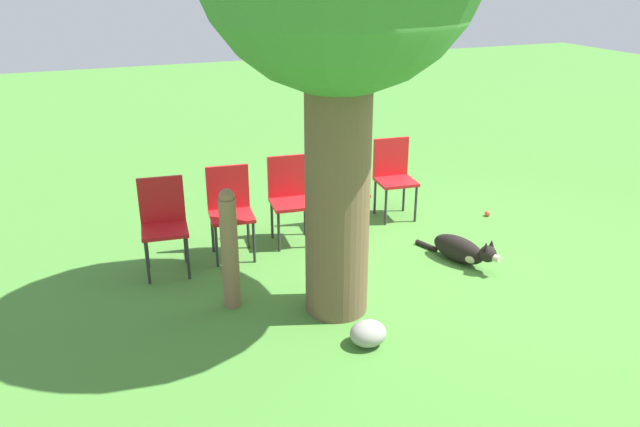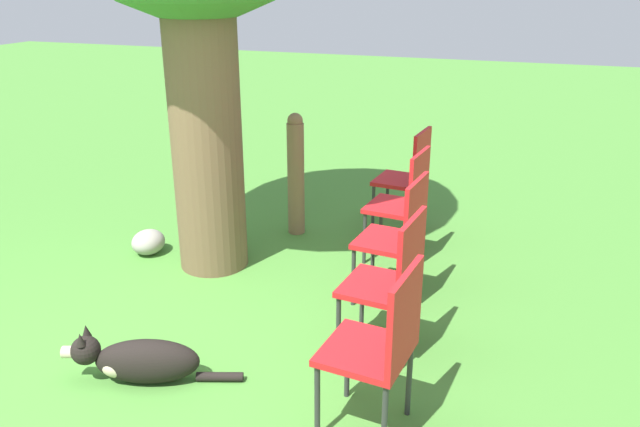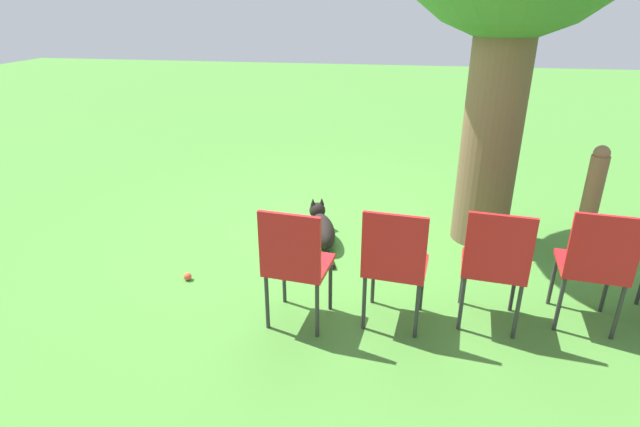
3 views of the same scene
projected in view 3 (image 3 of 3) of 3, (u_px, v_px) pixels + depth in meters
ground_plane at (359, 237)px, 5.13m from camera, size 30.00×30.00×0.00m
dog at (322, 228)px, 5.00m from camera, size 1.01×0.43×0.35m
fence_post at (590, 206)px, 4.41m from camera, size 0.15×0.15×1.12m
red_chair_0 at (295, 260)px, 3.53m from camera, size 0.47×0.48×0.95m
red_chair_1 at (395, 261)px, 3.52m from camera, size 0.47×0.48×0.95m
red_chair_2 at (495, 261)px, 3.51m from camera, size 0.47×0.48×0.95m
red_chair_3 at (595, 262)px, 3.50m from camera, size 0.47×0.48×0.95m
tennis_ball at (188, 276)px, 4.33m from camera, size 0.07×0.07×0.07m
garden_rock at (472, 205)px, 5.65m from camera, size 0.27×0.30×0.21m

